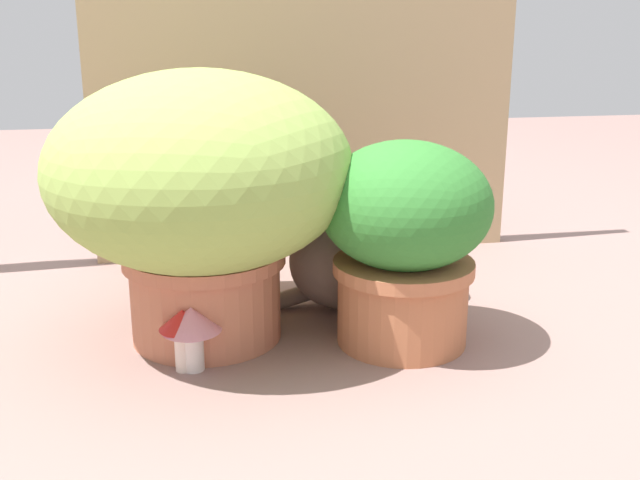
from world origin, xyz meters
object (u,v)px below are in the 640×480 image
(cat, at_px, (358,251))
(grass_planter, at_px, (201,185))
(leafy_planter, at_px, (404,235))
(mushroom_ornament_red, at_px, (183,327))
(mushroom_ornament_pink, at_px, (192,325))

(cat, bearing_deg, grass_planter, -161.97)
(grass_planter, distance_m, leafy_planter, 0.38)
(leafy_planter, distance_m, cat, 0.21)
(leafy_planter, distance_m, mushroom_ornament_red, 0.43)
(cat, bearing_deg, mushroom_ornament_pink, -144.75)
(cat, distance_m, mushroom_ornament_pink, 0.43)
(leafy_planter, relative_size, cat, 0.98)
(mushroom_ornament_red, bearing_deg, mushroom_ornament_pink, -5.29)
(cat, bearing_deg, leafy_planter, -77.39)
(leafy_planter, xyz_separation_m, mushroom_ornament_pink, (-0.39, -0.05, -0.12))
(leafy_planter, xyz_separation_m, mushroom_ornament_red, (-0.40, -0.05, -0.13))
(leafy_planter, height_order, cat, leafy_planter)
(mushroom_ornament_red, xyz_separation_m, mushroom_ornament_pink, (0.01, -0.00, 0.00))
(cat, relative_size, mushroom_ornament_pink, 3.36)
(grass_planter, height_order, mushroom_ornament_pink, grass_planter)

